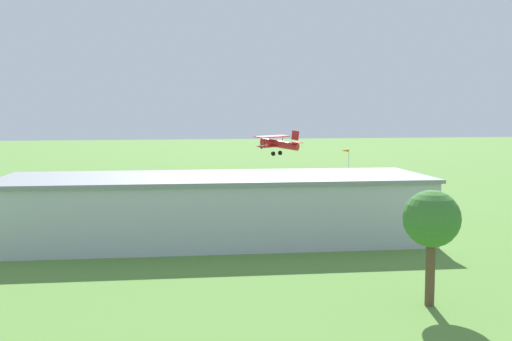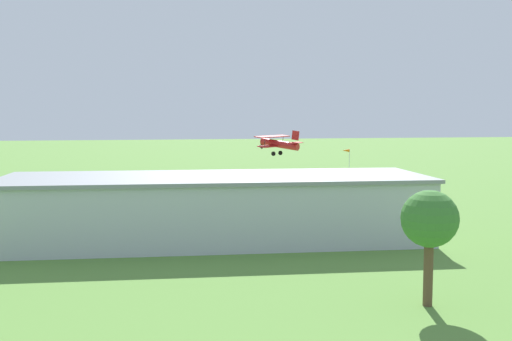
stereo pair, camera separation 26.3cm
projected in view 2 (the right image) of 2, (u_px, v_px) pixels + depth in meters
ground_plane at (217, 194)px, 92.14m from camera, size 400.00×400.00×0.00m
hangar at (216, 208)px, 58.41m from camera, size 41.15×15.02×6.33m
biplane at (278, 143)px, 86.68m from camera, size 7.19×7.19×3.66m
person_walking_on_apron at (37, 215)px, 68.41m from camera, size 0.52×0.52×1.67m
person_by_parked_cars at (28, 218)px, 66.84m from camera, size 0.47×0.47×1.61m
person_near_hangar_door at (379, 208)px, 73.73m from camera, size 0.47×0.47×1.64m
person_crossing_taxiway at (328, 204)px, 77.38m from camera, size 0.53×0.53×1.58m
person_beside_truck at (48, 213)px, 70.36m from camera, size 0.53×0.53×1.56m
tree_at_field_edge at (430, 220)px, 38.26m from camera, size 3.65×3.65×7.47m
windsock at (346, 153)px, 109.46m from camera, size 1.46×0.86×5.93m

